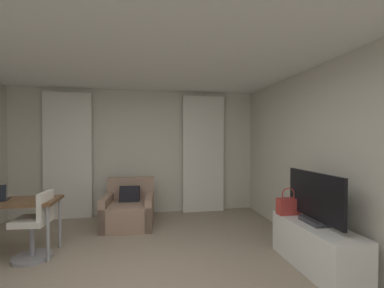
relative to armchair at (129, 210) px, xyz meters
name	(u,v)px	position (x,y,z in m)	size (l,w,h in m)	color
wall_window	(139,152)	(0.16, 0.80, 1.02)	(5.12, 0.06, 2.60)	beige
wall_right	(359,163)	(2.69, -2.23, 1.02)	(0.06, 6.12, 2.60)	beige
ceiling	(131,28)	(0.16, -2.23, 2.35)	(5.12, 6.12, 0.06)	white
curtain_left_panel	(68,155)	(-1.21, 0.67, 0.97)	(0.90, 0.06, 2.50)	silver
curtain_right_panel	(203,154)	(1.54, 0.67, 0.97)	(0.90, 0.06, 2.50)	silver
armchair	(129,210)	(0.00, 0.00, 0.00)	(0.93, 0.92, 0.84)	#997A66
desk	(2,206)	(-1.57, -1.00, 0.41)	(1.37, 0.56, 0.76)	brown
desk_chair	(35,229)	(-1.13, -1.09, 0.11)	(0.48, 0.48, 0.88)	gray
tv_console	(316,246)	(2.34, -1.98, -0.01)	(0.48, 1.24, 0.54)	white
tv_flatscreen	(314,199)	(2.34, -1.95, 0.56)	(0.20, 1.01, 0.63)	#333338
handbag_primary	(288,206)	(2.23, -1.54, 0.38)	(0.30, 0.14, 0.37)	#B73833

